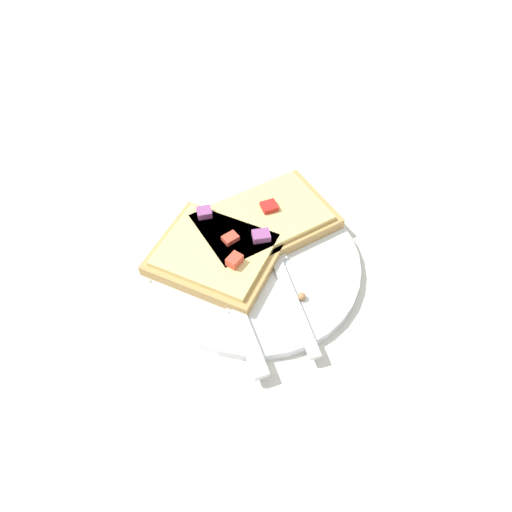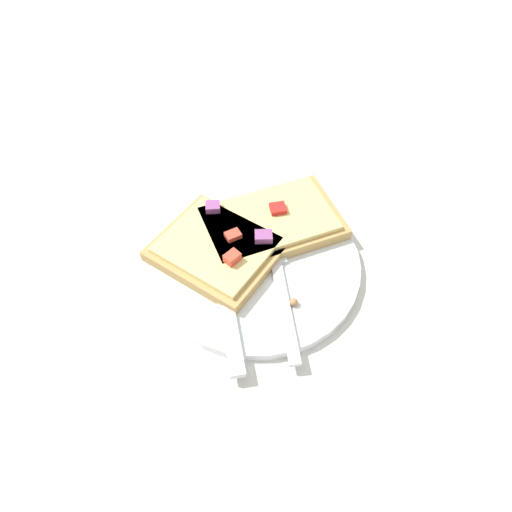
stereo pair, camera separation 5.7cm
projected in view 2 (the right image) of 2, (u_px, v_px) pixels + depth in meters
The scene contains 7 objects.
ground_plane at pixel (256, 268), 0.59m from camera, with size 4.00×4.00×0.00m, color beige.
plate at pixel (256, 264), 0.59m from camera, with size 0.24×0.24×0.01m.
fork at pixel (278, 273), 0.57m from camera, with size 0.13×0.18×0.01m.
knife at pixel (225, 300), 0.54m from camera, with size 0.15×0.18×0.01m.
pizza_slice_main at pixel (268, 223), 0.61m from camera, with size 0.19×0.20×0.03m.
pizza_slice_corner at pixel (217, 249), 0.58m from camera, with size 0.15×0.13×0.03m.
crumb_scatter at pixel (281, 299), 0.54m from camera, with size 0.09×0.02×0.01m.
Camera 2 is at (-0.16, 0.32, 0.47)m, focal length 35.00 mm.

